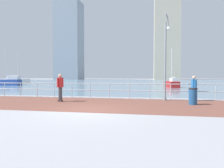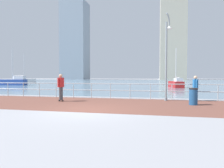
{
  "view_description": "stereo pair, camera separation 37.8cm",
  "coord_description": "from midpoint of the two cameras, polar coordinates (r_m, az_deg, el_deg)",
  "views": [
    {
      "loc": [
        2.73,
        -8.58,
        1.54
      ],
      "look_at": [
        0.57,
        3.1,
        1.1
      ],
      "focal_mm": 31.8,
      "sensor_mm": 36.0,
      "label": 1
    },
    {
      "loc": [
        3.1,
        -8.5,
        1.54
      ],
      "look_at": [
        0.57,
        3.1,
        1.1
      ],
      "focal_mm": 31.8,
      "sensor_mm": 36.0,
      "label": 2
    }
  ],
  "objects": [
    {
      "name": "tower_brick",
      "position": [
        111.38,
        17.1,
        12.67
      ],
      "size": [
        12.69,
        15.11,
        45.92
      ],
      "color": "#B2AD99",
      "rests_on": "ground"
    },
    {
      "name": "skateboarder",
      "position": [
        12.68,
        -13.67,
        -0.27
      ],
      "size": [
        0.41,
        0.55,
        1.7
      ],
      "color": "black",
      "rests_on": "ground"
    },
    {
      "name": "trash_bin",
      "position": [
        11.72,
        23.21,
        -3.29
      ],
      "size": [
        0.46,
        0.46,
        0.93
      ],
      "color": "navy",
      "rests_on": "ground"
    },
    {
      "name": "harbor_water",
      "position": [
        58.8,
        9.43,
        0.59
      ],
      "size": [
        180.0,
        88.0,
        0.0
      ],
      "primitive_type": "cube",
      "color": "#6B899E",
      "rests_on": "ground"
    },
    {
      "name": "sailboat_ivory",
      "position": [
        49.7,
        -23.91,
        0.91
      ],
      "size": [
        4.2,
        4.77,
        6.86
      ],
      "color": "white",
      "rests_on": "ground"
    },
    {
      "name": "lamppost",
      "position": [
        13.38,
        16.35,
        8.68
      ],
      "size": [
        0.48,
        0.78,
        5.58
      ],
      "color": "gray",
      "rests_on": "ground"
    },
    {
      "name": "sailboat_white",
      "position": [
        39.92,
        -26.21,
        0.62
      ],
      "size": [
        4.97,
        1.94,
        6.82
      ],
      "color": "#284799",
      "rests_on": "ground"
    },
    {
      "name": "waterfront_railing",
      "position": [
        14.04,
        0.29,
        -1.15
      ],
      "size": [
        25.25,
        0.06,
        1.07
      ],
      "color": "#B2BCC1",
      "rests_on": "ground"
    },
    {
      "name": "brick_paving",
      "position": [
        11.36,
        -2.71,
        -5.66
      ],
      "size": [
        28.0,
        5.69,
        0.01
      ],
      "primitive_type": "cube",
      "color": "brown",
      "rests_on": "ground"
    },
    {
      "name": "sailboat_red",
      "position": [
        29.99,
        18.28,
        0.1
      ],
      "size": [
        1.93,
        4.19,
        5.67
      ],
      "color": "#B21E1E",
      "rests_on": "ground"
    },
    {
      "name": "bystander",
      "position": [
        13.64,
        23.58,
        -0.59
      ],
      "size": [
        0.28,
        0.56,
        1.6
      ],
      "color": "navy",
      "rests_on": "ground"
    },
    {
      "name": "ground",
      "position": [
        48.65,
        8.84,
        0.27
      ],
      "size": [
        220.0,
        220.0,
        0.0
      ],
      "primitive_type": "plane",
      "color": "#9E9EA3"
    },
    {
      "name": "tower_steel",
      "position": [
        117.48,
        -10.49,
        12.05
      ],
      "size": [
        14.11,
        11.37,
        45.45
      ],
      "color": "#8493A3",
      "rests_on": "ground"
    }
  ]
}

